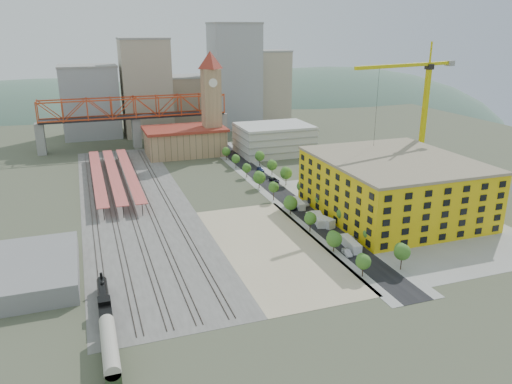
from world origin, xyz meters
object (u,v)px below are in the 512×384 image
object	(u,v)px
site_trailer_c	(319,219)
site_trailer_a	(351,244)
clock_tower	(211,94)
tower_crane	(420,100)
coach	(110,350)
site_trailer_d	(298,204)
car_0	(347,253)
construction_building	(393,186)
site_trailer_b	(320,220)
locomotive	(104,300)

from	to	relation	value
site_trailer_c	site_trailer_a	bearing A→B (deg)	-73.95
clock_tower	tower_crane	xyz separation A→B (m)	(58.48, -77.11, 4.27)
coach	site_trailer_d	distance (m)	92.60
clock_tower	car_0	distance (m)	126.17
construction_building	site_trailer_d	size ratio (longest dim) A/B	5.75
clock_tower	car_0	size ratio (longest dim) A/B	12.91
tower_crane	site_trailer_d	world-z (taller)	tower_crane
site_trailer_a	site_trailer_d	distance (m)	35.48
clock_tower	site_trailer_c	xyz separation A→B (m)	(8.00, -99.78, -27.41)
site_trailer_c	coach	bearing A→B (deg)	-127.32
site_trailer_a	site_trailer_d	bearing A→B (deg)	93.97
coach	site_trailer_c	distance (m)	82.26
car_0	site_trailer_b	bearing A→B (deg)	80.26
site_trailer_b	clock_tower	bearing A→B (deg)	75.85
construction_building	car_0	distance (m)	37.98
site_trailer_d	coach	bearing A→B (deg)	-130.02
tower_crane	site_trailer_c	distance (m)	63.76
site_trailer_b	site_trailer_a	bearing A→B (deg)	-108.69
site_trailer_b	site_trailer_c	world-z (taller)	site_trailer_b
locomotive	coach	distance (m)	19.98
site_trailer_c	locomotive	bearing A→B (deg)	-140.15
car_0	site_trailer_c	bearing A→B (deg)	80.57
coach	site_trailer_d	world-z (taller)	coach
coach	locomotive	bearing A→B (deg)	90.00
car_0	tower_crane	bearing A→B (deg)	38.54
clock_tower	locomotive	world-z (taller)	clock_tower
site_trailer_b	site_trailer_c	distance (m)	0.93
tower_crane	site_trailer_c	size ratio (longest dim) A/B	5.70
site_trailer_a	site_trailer_d	world-z (taller)	site_trailer_a
site_trailer_d	car_0	bearing A→B (deg)	-88.95
locomotive	site_trailer_a	size ratio (longest dim) A/B	2.17
coach	car_0	size ratio (longest dim) A/B	4.18
site_trailer_a	site_trailer_d	xyz separation A→B (m)	(0.00, 35.48, -0.07)
construction_building	tower_crane	bearing A→B (deg)	43.08
clock_tower	site_trailer_d	bearing A→B (deg)	-84.56
tower_crane	site_trailer_b	distance (m)	64.03
clock_tower	site_trailer_a	world-z (taller)	clock_tower
clock_tower	construction_building	bearing A→B (deg)	-71.22
clock_tower	tower_crane	size ratio (longest dim) A/B	0.97
site_trailer_b	car_0	xyz separation A→B (m)	(-3.00, -22.22, -0.72)
coach	site_trailer_c	bearing A→B (deg)	36.63
construction_building	site_trailer_a	xyz separation A→B (m)	(-26.00, -19.41, -8.13)
clock_tower	construction_building	distance (m)	107.36
site_trailer_a	car_0	bearing A→B (deg)	-126.56
construction_building	site_trailer_b	bearing A→B (deg)	-178.45
construction_building	site_trailer_c	distance (m)	27.24
site_trailer_d	car_0	xyz separation A→B (m)	(-3.00, -38.99, -0.52)
clock_tower	construction_building	xyz separation A→B (m)	(34.00, -99.99, -19.29)
site_trailer_a	site_trailer_c	world-z (taller)	site_trailer_c
locomotive	site_trailer_c	bearing A→B (deg)	23.81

